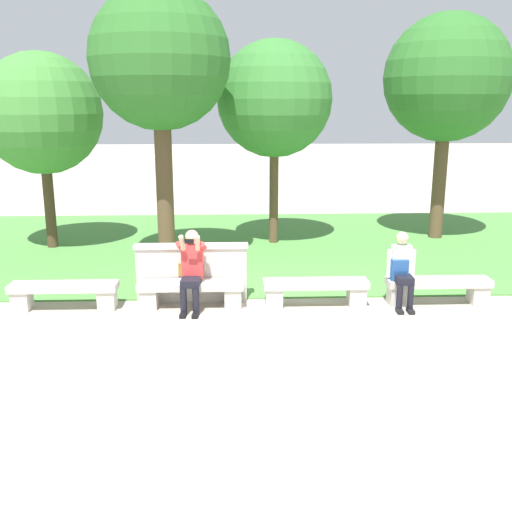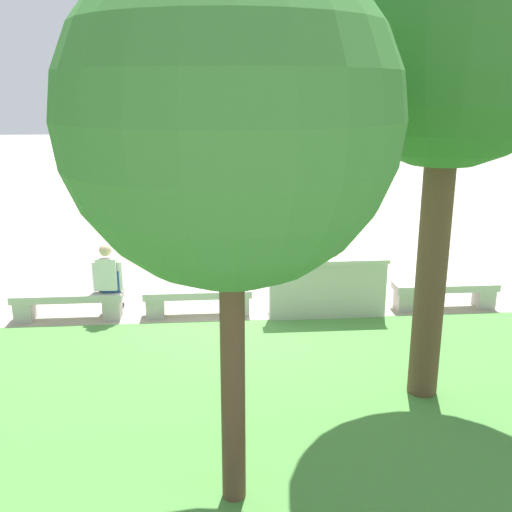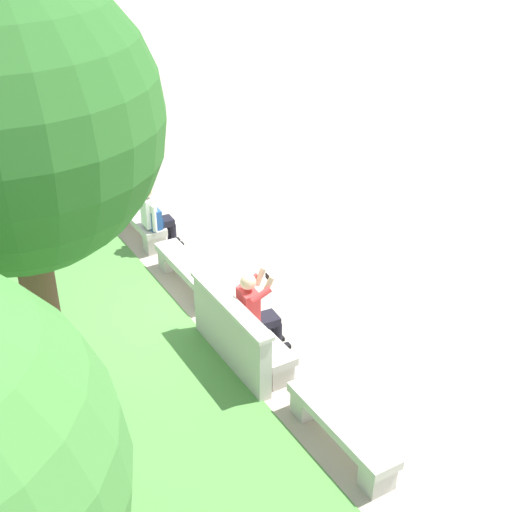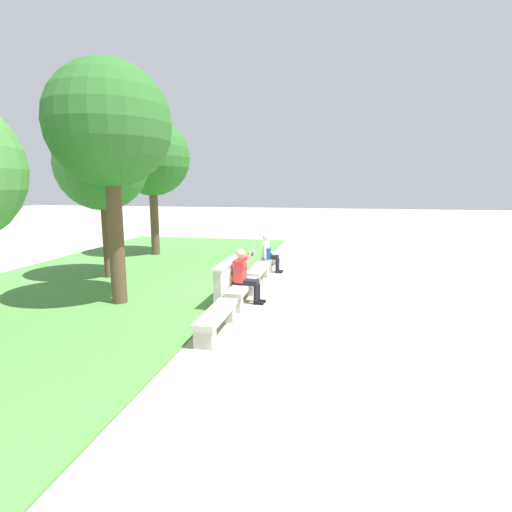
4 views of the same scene
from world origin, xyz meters
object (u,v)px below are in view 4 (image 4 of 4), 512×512
object	(u,v)px
tree_far_back	(152,158)
bench_main	(217,318)
person_photographer	(245,273)
person_distant	(269,252)
tree_behind_wall	(109,126)
tree_right_background	(101,165)
backpack	(268,254)
bench_near	(242,291)
bench_mid	(258,272)
bench_far	(270,260)

from	to	relation	value
tree_far_back	bench_main	bearing A→B (deg)	-147.65
person_photographer	person_distant	world-z (taller)	person_photographer
tree_behind_wall	tree_right_background	distance (m)	3.07
person_photographer	tree_far_back	xyz separation A→B (m)	(5.81, 5.11, 3.14)
person_distant	tree_behind_wall	xyz separation A→B (m)	(-4.22, 2.94, 3.46)
backpack	bench_near	bearing A→B (deg)	179.38
bench_mid	tree_behind_wall	size ratio (longest dim) A/B	0.32
bench_mid	backpack	world-z (taller)	backpack
bench_far	person_distant	size ratio (longest dim) A/B	1.40
bench_near	tree_behind_wall	size ratio (longest dim) A/B	0.32
person_photographer	person_distant	xyz separation A→B (m)	(3.50, 0.01, -0.06)
tree_behind_wall	tree_right_background	size ratio (longest dim) A/B	1.17
person_photographer	tree_behind_wall	xyz separation A→B (m)	(-0.72, 2.95, 3.40)
bench_main	tree_behind_wall	bearing A→B (deg)	63.90
person_photographer	bench_main	bearing A→B (deg)	177.91
bench_near	bench_mid	xyz separation A→B (m)	(2.10, 0.00, 0.00)
person_distant	tree_far_back	bearing A→B (deg)	65.60
bench_near	bench_mid	distance (m)	2.10
tree_right_background	tree_behind_wall	bearing A→B (deg)	-143.57
bench_mid	tree_behind_wall	distance (m)	5.54
bench_near	backpack	size ratio (longest dim) A/B	4.12
bench_mid	tree_behind_wall	bearing A→B (deg)	134.11
bench_near	tree_right_background	world-z (taller)	tree_right_background
person_photographer	tree_far_back	bearing A→B (deg)	41.28
bench_far	bench_mid	bearing A→B (deg)	180.00
bench_mid	tree_right_background	distance (m)	5.60
bench_main	bench_far	bearing A→B (deg)	0.00
person_distant	bench_far	bearing A→B (deg)	5.74
bench_near	tree_behind_wall	bearing A→B (deg)	103.49
bench_near	bench_far	distance (m)	4.19
bench_mid	person_distant	size ratio (longest dim) A/B	1.40
person_distant	bench_main	bearing A→B (deg)	179.32
tree_right_background	bench_mid	bearing A→B (deg)	-85.24
backpack	tree_behind_wall	world-z (taller)	tree_behind_wall
bench_main	backpack	bearing A→B (deg)	-0.39
person_photographer	tree_behind_wall	distance (m)	4.55
bench_mid	bench_far	size ratio (longest dim) A/B	1.00
bench_near	backpack	distance (m)	3.50
person_photographer	tree_right_background	world-z (taller)	tree_right_background
bench_mid	bench_far	xyz separation A→B (m)	(2.10, 0.00, 0.00)
bench_far	tree_behind_wall	size ratio (longest dim) A/B	0.32
bench_near	tree_behind_wall	xyz separation A→B (m)	(-0.69, 2.87, 3.84)
backpack	tree_right_background	xyz separation A→B (m)	(-1.78, 4.68, 2.78)
bench_main	tree_far_back	bearing A→B (deg)	32.35
bench_main	tree_behind_wall	size ratio (longest dim) A/B	0.32
person_photographer	tree_far_back	distance (m)	8.35
bench_main	tree_behind_wall	xyz separation A→B (m)	(1.41, 2.87, 3.84)
bench_mid	tree_far_back	world-z (taller)	tree_far_back
bench_near	person_distant	distance (m)	3.55
bench_near	person_distant	size ratio (longest dim) A/B	1.40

